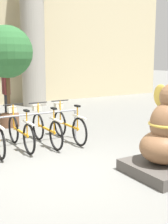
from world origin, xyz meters
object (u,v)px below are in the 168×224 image
object	(u,v)px
elephant_statue	(167,139)
potted_tree	(7,54)
bicycle_4	(68,125)
bicycle_3	(46,128)
bicycle_2	(20,131)
person_pedestrian	(6,89)

from	to	relation	value
elephant_statue	potted_tree	distance (m)	5.54
bicycle_4	elephant_statue	world-z (taller)	elephant_statue
bicycle_3	bicycle_2	bearing A→B (deg)	176.72
elephant_statue	potted_tree	bearing A→B (deg)	103.58
potted_tree	bicycle_4	bearing A→B (deg)	-71.10
bicycle_4	person_pedestrian	xyz separation A→B (m)	(-0.40, 3.83, 0.56)
bicycle_2	elephant_statue	size ratio (longest dim) A/B	0.91
bicycle_3	person_pedestrian	xyz separation A→B (m)	(0.23, 3.87, 0.56)
bicycle_2	potted_tree	bearing A→B (deg)	78.46
bicycle_3	elephant_statue	size ratio (longest dim) A/B	0.91
bicycle_3	elephant_statue	bearing A→B (deg)	-68.94
bicycle_3	potted_tree	distance (m)	2.92
person_pedestrian	potted_tree	distance (m)	1.97
person_pedestrian	bicycle_3	bearing A→B (deg)	-93.45
bicycle_2	elephant_statue	bearing A→B (deg)	-59.08
bicycle_3	potted_tree	xyz separation A→B (m)	(-0.16, 2.34, 1.74)
bicycle_3	elephant_statue	xyz separation A→B (m)	(1.09, -2.84, 0.24)
bicycle_2	person_pedestrian	size ratio (longest dim) A/B	1.07
bicycle_2	bicycle_4	distance (m)	1.26
potted_tree	bicycle_3	bearing A→B (deg)	-86.12
bicycle_4	potted_tree	world-z (taller)	potted_tree
bicycle_2	elephant_statue	xyz separation A→B (m)	(1.72, -2.88, 0.24)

